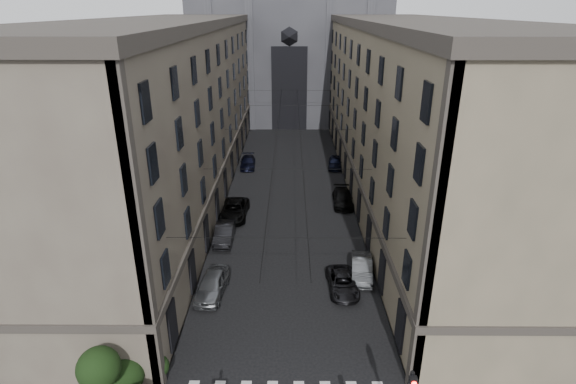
{
  "coord_description": "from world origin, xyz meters",
  "views": [
    {
      "loc": [
        0.25,
        -13.11,
        19.93
      ],
      "look_at": [
        0.09,
        13.84,
        8.81
      ],
      "focal_mm": 28.0,
      "sensor_mm": 36.0,
      "label": 1
    }
  ],
  "objects_px": {
    "car_left_far": "(248,162)",
    "car_right_midnear": "(342,283)",
    "gothic_tower": "(290,20)",
    "car_right_far": "(335,162)",
    "car_left_midnear": "(224,233)",
    "car_left_midfar": "(234,210)",
    "car_right_midfar": "(343,198)",
    "car_right_near": "(362,268)",
    "car_left_near": "(212,284)"
  },
  "relations": [
    {
      "from": "car_left_near",
      "to": "car_right_far",
      "type": "distance_m",
      "value": 31.06
    },
    {
      "from": "car_left_midfar",
      "to": "car_left_far",
      "type": "height_order",
      "value": "car_left_midfar"
    },
    {
      "from": "gothic_tower",
      "to": "car_left_near",
      "type": "distance_m",
      "value": 62.47
    },
    {
      "from": "gothic_tower",
      "to": "car_left_near",
      "type": "xyz_separation_m",
      "value": [
        -5.59,
        -59.86,
        -16.98
      ]
    },
    {
      "from": "car_left_near",
      "to": "car_right_near",
      "type": "xyz_separation_m",
      "value": [
        11.52,
        2.45,
        -0.07
      ]
    },
    {
      "from": "car_left_near",
      "to": "car_left_midfar",
      "type": "distance_m",
      "value": 13.34
    },
    {
      "from": "gothic_tower",
      "to": "car_left_midnear",
      "type": "distance_m",
      "value": 54.63
    },
    {
      "from": "car_left_midnear",
      "to": "car_right_midfar",
      "type": "relative_size",
      "value": 0.92
    },
    {
      "from": "gothic_tower",
      "to": "car_right_far",
      "type": "xyz_separation_m",
      "value": [
        6.2,
        -31.13,
        -17.05
      ]
    },
    {
      "from": "car_left_midfar",
      "to": "car_left_far",
      "type": "xyz_separation_m",
      "value": [
        0.0,
        15.5,
        -0.1
      ]
    },
    {
      "from": "car_left_midnear",
      "to": "car_left_midfar",
      "type": "xyz_separation_m",
      "value": [
        0.31,
        5.06,
        0.01
      ]
    },
    {
      "from": "car_left_far",
      "to": "car_right_near",
      "type": "distance_m",
      "value": 28.74
    },
    {
      "from": "car_left_near",
      "to": "car_right_midnear",
      "type": "bearing_deg",
      "value": 8.74
    },
    {
      "from": "car_left_midfar",
      "to": "car_right_midfar",
      "type": "bearing_deg",
      "value": 17.25
    },
    {
      "from": "car_left_midfar",
      "to": "car_right_midnear",
      "type": "bearing_deg",
      "value": -51.32
    },
    {
      "from": "car_left_far",
      "to": "car_right_midnear",
      "type": "bearing_deg",
      "value": -73.59
    },
    {
      "from": "car_left_near",
      "to": "car_left_far",
      "type": "height_order",
      "value": "car_left_near"
    },
    {
      "from": "gothic_tower",
      "to": "car_left_far",
      "type": "distance_m",
      "value": 35.86
    },
    {
      "from": "car_left_far",
      "to": "car_left_midnear",
      "type": "bearing_deg",
      "value": -93.36
    },
    {
      "from": "car_right_midnear",
      "to": "car_left_midfar",
      "type": "bearing_deg",
      "value": 124.25
    },
    {
      "from": "car_left_midnear",
      "to": "car_right_near",
      "type": "bearing_deg",
      "value": -26.73
    },
    {
      "from": "gothic_tower",
      "to": "car_left_midfar",
      "type": "distance_m",
      "value": 49.84
    },
    {
      "from": "gothic_tower",
      "to": "car_left_midfar",
      "type": "height_order",
      "value": "gothic_tower"
    },
    {
      "from": "car_left_midnear",
      "to": "car_left_far",
      "type": "bearing_deg",
      "value": 88.83
    },
    {
      "from": "car_left_midnear",
      "to": "car_right_far",
      "type": "relative_size",
      "value": 1.07
    },
    {
      "from": "car_right_near",
      "to": "car_right_midnear",
      "type": "height_order",
      "value": "car_right_near"
    },
    {
      "from": "car_right_midfar",
      "to": "car_right_far",
      "type": "xyz_separation_m",
      "value": [
        0.28,
        12.18,
        0.01
      ]
    },
    {
      "from": "gothic_tower",
      "to": "car_left_near",
      "type": "height_order",
      "value": "gothic_tower"
    },
    {
      "from": "car_left_midnear",
      "to": "gothic_tower",
      "type": "bearing_deg",
      "value": 83.28
    },
    {
      "from": "car_left_near",
      "to": "car_right_midfar",
      "type": "bearing_deg",
      "value": 60.65
    },
    {
      "from": "car_left_far",
      "to": "car_right_far",
      "type": "xyz_separation_m",
      "value": [
        11.69,
        -0.1,
        0.06
      ]
    },
    {
      "from": "car_left_midnear",
      "to": "car_left_midfar",
      "type": "relative_size",
      "value": 0.83
    },
    {
      "from": "car_left_far",
      "to": "car_right_near",
      "type": "height_order",
      "value": "car_right_near"
    },
    {
      "from": "car_right_near",
      "to": "car_left_midfar",
      "type": "bearing_deg",
      "value": 143.2
    },
    {
      "from": "car_left_midnear",
      "to": "car_right_midfar",
      "type": "distance_m",
      "value": 14.35
    },
    {
      "from": "car_left_far",
      "to": "car_right_midnear",
      "type": "xyz_separation_m",
      "value": [
        9.69,
        -28.27,
        -0.05
      ]
    },
    {
      "from": "car_left_near",
      "to": "car_left_midnear",
      "type": "distance_m",
      "value": 8.28
    },
    {
      "from": "car_left_far",
      "to": "car_right_midfar",
      "type": "xyz_separation_m",
      "value": [
        11.41,
        -12.28,
        0.05
      ]
    },
    {
      "from": "car_right_midnear",
      "to": "car_right_far",
      "type": "relative_size",
      "value": 1.05
    },
    {
      "from": "car_right_midnear",
      "to": "car_right_far",
      "type": "height_order",
      "value": "car_right_far"
    },
    {
      "from": "gothic_tower",
      "to": "car_left_far",
      "type": "height_order",
      "value": "gothic_tower"
    },
    {
      "from": "car_right_midnear",
      "to": "car_right_far",
      "type": "xyz_separation_m",
      "value": [
        2.0,
        28.18,
        0.11
      ]
    },
    {
      "from": "car_right_near",
      "to": "car_right_far",
      "type": "bearing_deg",
      "value": 96.23
    },
    {
      "from": "car_right_far",
      "to": "car_left_midfar",
      "type": "bearing_deg",
      "value": -121.25
    },
    {
      "from": "gothic_tower",
      "to": "car_right_midnear",
      "type": "xyz_separation_m",
      "value": [
        4.2,
        -59.3,
        -17.16
      ]
    },
    {
      "from": "car_left_far",
      "to": "car_left_near",
      "type": "bearing_deg",
      "value": -92.71
    },
    {
      "from": "car_right_near",
      "to": "car_right_far",
      "type": "xyz_separation_m",
      "value": [
        0.27,
        26.28,
        -0.0
      ]
    },
    {
      "from": "car_left_near",
      "to": "car_left_far",
      "type": "relative_size",
      "value": 1.01
    },
    {
      "from": "car_left_near",
      "to": "car_right_near",
      "type": "bearing_deg",
      "value": 17.5
    },
    {
      "from": "gothic_tower",
      "to": "car_left_midfar",
      "type": "xyz_separation_m",
      "value": [
        -5.49,
        -46.53,
        -17.01
      ]
    }
  ]
}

